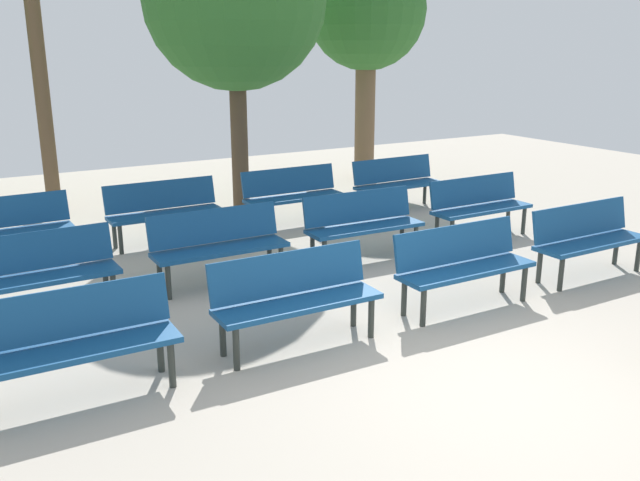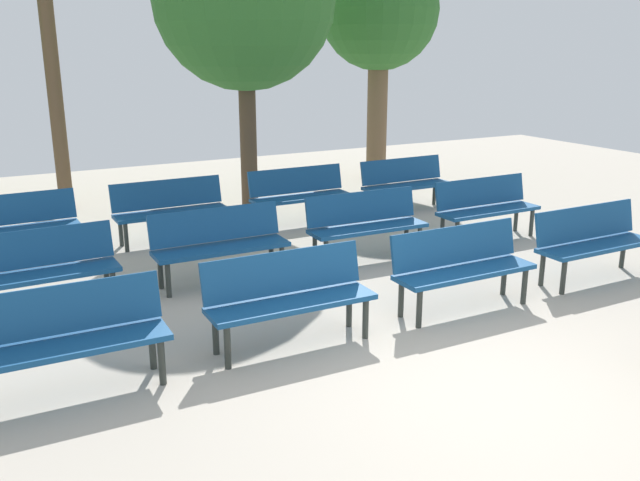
{
  "view_description": "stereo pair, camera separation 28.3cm",
  "coord_description": "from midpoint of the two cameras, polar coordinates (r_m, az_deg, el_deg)",
  "views": [
    {
      "loc": [
        -3.82,
        -3.63,
        2.75
      ],
      "look_at": [
        0.0,
        2.89,
        0.55
      ],
      "focal_mm": 38.14,
      "sensor_mm": 36.0,
      "label": 1
    },
    {
      "loc": [
        -3.57,
        -3.76,
        2.75
      ],
      "look_at": [
        0.0,
        2.89,
        0.55
      ],
      "focal_mm": 38.14,
      "sensor_mm": 36.0,
      "label": 2
    }
  ],
  "objects": [
    {
      "name": "bench_r2_c0",
      "position": [
        9.56,
        -23.55,
        1.28
      ],
      "size": [
        1.61,
        0.52,
        0.87
      ],
      "rotation": [
        0.0,
        0.0,
        0.02
      ],
      "color": "navy",
      "rests_on": "ground_plane"
    },
    {
      "name": "bench_r2_c2",
      "position": [
        10.65,
        -0.97,
        4.07
      ],
      "size": [
        1.6,
        0.48,
        0.87
      ],
      "rotation": [
        0.0,
        0.0,
        -0.0
      ],
      "color": "navy",
      "rests_on": "ground_plane"
    },
    {
      "name": "bench_r0_c3",
      "position": [
        8.8,
        22.74,
        0.16
      ],
      "size": [
        1.6,
        0.48,
        0.87
      ],
      "rotation": [
        0.0,
        0.0,
        0.0
      ],
      "color": "navy",
      "rests_on": "ground_plane"
    },
    {
      "name": "bench_r1_c2",
      "position": [
        8.92,
        4.75,
        1.61
      ],
      "size": [
        1.62,
        0.53,
        0.87
      ],
      "rotation": [
        0.0,
        0.0,
        -0.03
      ],
      "color": "navy",
      "rests_on": "ground_plane"
    },
    {
      "name": "bench_r1_c0",
      "position": [
        7.63,
        -21.6,
        -2.05
      ],
      "size": [
        1.61,
        0.52,
        0.87
      ],
      "rotation": [
        0.0,
        0.0,
        0.02
      ],
      "color": "navy",
      "rests_on": "ground_plane"
    },
    {
      "name": "bench_r0_c2",
      "position": [
        7.39,
        12.84,
        -1.88
      ],
      "size": [
        1.6,
        0.49,
        0.87
      ],
      "rotation": [
        0.0,
        0.0,
        -0.01
      ],
      "color": "navy",
      "rests_on": "ground_plane"
    },
    {
      "name": "tree_3",
      "position": [
        12.3,
        -20.64,
        10.59
      ],
      "size": [
        0.24,
        0.24,
        3.51
      ],
      "color": "brown",
      "rests_on": "ground_plane"
    },
    {
      "name": "tree_0",
      "position": [
        14.27,
        5.61,
        18.48
      ],
      "size": [
        2.38,
        2.38,
        4.59
      ],
      "color": "brown",
      "rests_on": "ground_plane"
    },
    {
      "name": "bench_r0_c0",
      "position": [
        5.82,
        -19.28,
        -7.43
      ],
      "size": [
        1.61,
        0.51,
        0.87
      ],
      "rotation": [
        0.0,
        0.0,
        -0.02
      ],
      "color": "navy",
      "rests_on": "ground_plane"
    },
    {
      "name": "bench_r2_c1",
      "position": [
        9.9,
        -11.66,
        2.78
      ],
      "size": [
        1.6,
        0.49,
        0.87
      ],
      "rotation": [
        0.0,
        0.0,
        0.0
      ],
      "color": "navy",
      "rests_on": "ground_plane"
    },
    {
      "name": "ground_plane",
      "position": [
        5.91,
        15.15,
        -12.13
      ],
      "size": [
        24.0,
        24.0,
        0.0
      ],
      "primitive_type": "plane",
      "color": "#B2A899"
    },
    {
      "name": "bench_r0_c1",
      "position": [
        6.36,
        -1.37,
        -4.45
      ],
      "size": [
        1.61,
        0.51,
        0.87
      ],
      "rotation": [
        0.0,
        0.0,
        -0.02
      ],
      "color": "navy",
      "rests_on": "ground_plane"
    },
    {
      "name": "bench_r2_c3",
      "position": [
        11.64,
        7.86,
        4.97
      ],
      "size": [
        1.61,
        0.5,
        0.87
      ],
      "rotation": [
        0.0,
        0.0,
        0.01
      ],
      "color": "navy",
      "rests_on": "ground_plane"
    },
    {
      "name": "bench_r1_c1",
      "position": [
        8.08,
        -7.45,
        -0.04
      ],
      "size": [
        1.6,
        0.49,
        0.87
      ],
      "rotation": [
        0.0,
        0.0,
        -0.01
      ],
      "color": "navy",
      "rests_on": "ground_plane"
    },
    {
      "name": "bench_r1_c3",
      "position": [
        10.15,
        14.5,
        2.93
      ],
      "size": [
        1.6,
        0.48,
        0.87
      ],
      "rotation": [
        0.0,
        0.0,
        0.0
      ],
      "color": "navy",
      "rests_on": "ground_plane"
    }
  ]
}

